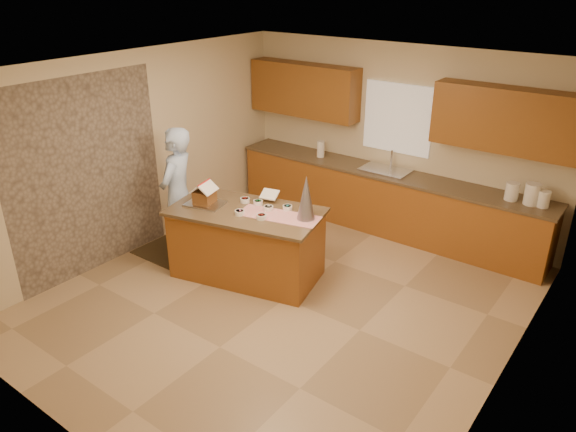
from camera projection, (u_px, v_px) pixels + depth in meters
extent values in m
plane|color=tan|center=(285.00, 299.00, 6.54)|extent=(5.50, 5.50, 0.00)
plane|color=silver|center=(284.00, 70.00, 5.42)|extent=(5.50, 5.50, 0.00)
plane|color=beige|center=(397.00, 138.00, 7.98)|extent=(5.50, 5.50, 0.00)
plane|color=beige|center=(58.00, 311.00, 3.97)|extent=(5.50, 5.50, 0.00)
plane|color=beige|center=(137.00, 153.00, 7.33)|extent=(5.50, 5.50, 0.00)
plane|color=beige|center=(519.00, 262.00, 4.62)|extent=(5.50, 5.50, 0.00)
plane|color=gray|center=(87.00, 177.00, 6.78)|extent=(0.00, 2.50, 2.50)
cube|color=white|center=(398.00, 119.00, 7.84)|extent=(1.05, 0.03, 1.00)
cube|color=brown|center=(383.00, 201.00, 8.14)|extent=(4.80, 0.60, 0.88)
cube|color=brown|center=(385.00, 173.00, 7.95)|extent=(4.85, 0.63, 0.04)
cube|color=brown|center=(304.00, 90.00, 8.46)|extent=(1.85, 0.35, 0.80)
cube|color=brown|center=(507.00, 120.00, 6.78)|extent=(1.85, 0.35, 0.80)
cube|color=silver|center=(385.00, 173.00, 7.96)|extent=(0.70, 0.45, 0.12)
cylinder|color=silver|center=(392.00, 159.00, 8.02)|extent=(0.03, 0.03, 0.28)
cube|color=brown|center=(247.00, 244.00, 6.88)|extent=(1.95, 1.29, 0.88)
cube|color=brown|center=(246.00, 212.00, 6.69)|extent=(2.05, 1.38, 0.04)
cube|color=#AB0C1A|center=(279.00, 216.00, 6.52)|extent=(1.05, 0.58, 0.01)
cube|color=silver|center=(205.00, 204.00, 6.83)|extent=(0.52, 0.44, 0.02)
cube|color=white|center=(270.00, 194.00, 6.91)|extent=(0.25, 0.22, 0.09)
cone|color=#A9A9B5|center=(306.00, 198.00, 6.34)|extent=(0.26, 0.26, 0.55)
cube|color=black|center=(181.00, 254.00, 7.56)|extent=(1.22, 0.80, 0.01)
imported|color=#A2BDE7|center=(178.00, 194.00, 7.16)|extent=(0.63, 0.76, 1.80)
cylinder|color=white|center=(512.00, 191.00, 6.93)|extent=(0.17, 0.17, 0.23)
cylinder|color=white|center=(532.00, 194.00, 6.79)|extent=(0.19, 0.19, 0.27)
cylinder|color=white|center=(544.00, 199.00, 6.72)|extent=(0.15, 0.15, 0.21)
cylinder|color=white|center=(321.00, 149.00, 8.51)|extent=(0.12, 0.12, 0.25)
cube|color=brown|center=(205.00, 197.00, 6.80)|extent=(0.27, 0.28, 0.16)
cube|color=white|center=(200.00, 186.00, 6.76)|extent=(0.21, 0.30, 0.13)
cube|color=white|center=(208.00, 188.00, 6.72)|extent=(0.21, 0.30, 0.13)
cylinder|color=red|center=(204.00, 183.00, 6.72)|extent=(0.08, 0.28, 0.02)
cylinder|color=white|center=(268.00, 208.00, 6.67)|extent=(0.12, 0.12, 0.05)
cylinder|color=red|center=(245.00, 200.00, 6.90)|extent=(0.12, 0.12, 0.05)
cylinder|color=teal|center=(287.00, 208.00, 6.69)|extent=(0.12, 0.12, 0.05)
cylinder|color=green|center=(258.00, 203.00, 6.83)|extent=(0.12, 0.12, 0.05)
cylinder|color=pink|center=(240.00, 213.00, 6.55)|extent=(0.12, 0.12, 0.05)
cylinder|color=red|center=(261.00, 217.00, 6.44)|extent=(0.12, 0.12, 0.05)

